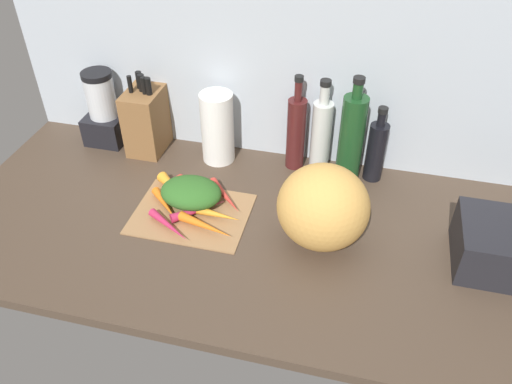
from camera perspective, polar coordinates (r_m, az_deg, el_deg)
ground_plane at (r=145.61cm, az=-1.02°, el=-4.13°), size 170.00×80.00×3.00cm
wall_back at (r=159.21cm, az=2.47°, el=13.62°), size 170.00×3.00×60.00cm
cutting_board at (r=148.90cm, az=-7.17°, el=-2.36°), size 32.69×25.30×0.80cm
carrot_0 at (r=151.15cm, az=-3.44°, el=-0.45°), size 13.52×13.76×2.78cm
carrot_1 at (r=155.60cm, az=-9.22°, el=0.52°), size 12.56×11.12×3.46cm
carrot_2 at (r=143.38cm, az=-9.62°, el=-3.72°), size 14.95×10.58×2.43cm
carrot_3 at (r=150.65cm, az=-10.07°, el=-1.32°), size 11.92×12.15×2.48cm
carrot_4 at (r=154.27cm, az=-7.46°, el=0.14°), size 11.76×12.58×2.64cm
carrot_5 at (r=147.15cm, az=-6.40°, el=-1.96°), size 14.16×12.98×2.71cm
carrot_6 at (r=145.39cm, az=-4.25°, el=-2.41°), size 13.77×4.16×2.65cm
carrot_7 at (r=141.67cm, az=-5.60°, el=-3.79°), size 17.08×7.45×2.84cm
carrot_greens_pile at (r=149.50cm, az=-7.23°, el=-0.07°), size 17.95×13.81×7.59cm
winter_squash at (r=133.16cm, az=7.45°, el=-1.71°), size 24.06×21.86×23.73cm
knife_block at (r=173.58cm, az=-12.00°, el=7.92°), size 10.93×16.36×26.74cm
blender_appliance at (r=181.29cm, az=-16.51°, el=8.53°), size 12.83×12.83×25.31cm
paper_towel_roll at (r=164.18cm, az=-4.30°, el=7.13°), size 10.43×10.43×23.48cm
bottle_0 at (r=160.50cm, az=4.47°, el=6.67°), size 5.92×5.92×31.43cm
bottle_1 at (r=159.77cm, az=7.23°, el=6.38°), size 6.17×6.17×30.92cm
bottle_2 at (r=154.62cm, az=10.51°, el=5.76°), size 7.37×7.37×34.92cm
bottle_3 at (r=159.99cm, az=13.19°, el=4.54°), size 5.80×5.80×24.82cm
dish_rack at (r=144.18cm, az=26.30°, el=-5.56°), size 25.77×20.50×12.33cm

